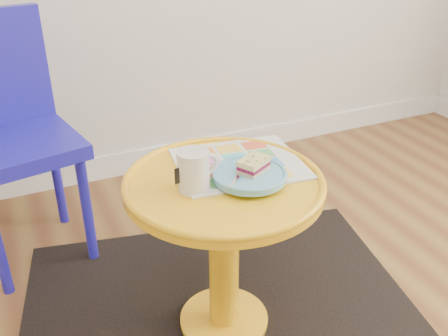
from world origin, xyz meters
name	(u,v)px	position (x,y,z in m)	size (l,w,h in m)	color
rug	(224,321)	(-0.08, 0.85, 0.00)	(1.30, 1.10, 0.01)	black
side_table	(224,225)	(-0.08, 0.85, 0.38)	(0.56, 0.56, 0.54)	yellow
chair	(8,125)	(-0.60, 1.56, 0.52)	(0.47, 0.47, 0.91)	#201BB3
newspaper	(239,163)	(0.01, 0.92, 0.54)	(0.36, 0.31, 0.01)	silver
mug	(194,169)	(-0.17, 0.84, 0.60)	(0.12, 0.09, 0.11)	silver
plate	(250,176)	(-0.02, 0.81, 0.56)	(0.21, 0.21, 0.02)	#62ACD0
cake_slice	(254,165)	(0.00, 0.81, 0.58)	(0.10, 0.09, 0.04)	#D3BC8C
fork	(240,174)	(-0.05, 0.81, 0.57)	(0.11, 0.11, 0.00)	silver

